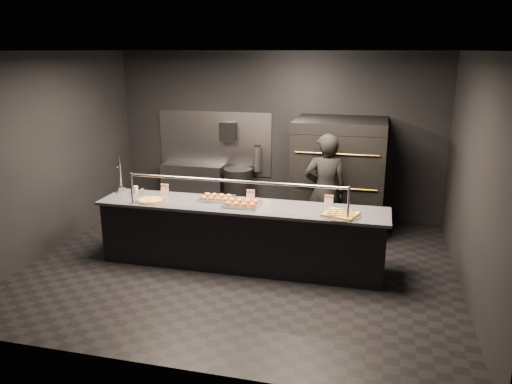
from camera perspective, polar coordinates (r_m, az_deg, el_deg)
room at (r=6.89m, az=-1.89°, el=3.23°), size 6.04×6.00×3.00m
service_counter at (r=7.14m, az=-1.74°, el=-4.97°), size 4.10×0.78×1.37m
pizza_oven at (r=8.59m, az=9.42°, el=1.96°), size 1.50×1.23×1.91m
prep_shelf at (r=9.72m, az=-7.17°, el=0.56°), size 1.20×0.35×0.90m
towel_dispenser at (r=9.33m, az=-3.20°, el=6.92°), size 0.30×0.20×0.35m
fire_extinguisher at (r=9.28m, az=0.12°, el=3.83°), size 0.14×0.14×0.51m
beer_tap at (r=7.85m, az=-15.23°, el=1.16°), size 0.15×0.21×0.58m
round_pizza at (r=7.30m, az=-11.99°, el=-0.94°), size 0.42×0.42×0.03m
slider_tray_a at (r=7.23m, az=-4.56°, el=-0.67°), size 0.51×0.40×0.08m
slider_tray_b at (r=6.95m, az=-1.64°, el=-1.30°), size 0.52×0.39×0.08m
square_pizza at (r=6.63m, az=9.66°, el=-2.52°), size 0.53×0.53×0.05m
condiment_jar at (r=7.74m, az=-13.35°, el=0.24°), size 0.17×0.07×0.11m
tent_cards at (r=7.22m, az=-1.16°, el=-0.26°), size 2.58×0.04×0.15m
trash_bin at (r=9.35m, az=-2.06°, el=0.01°), size 0.53×0.53×0.89m
worker at (r=7.77m, az=7.89°, el=0.07°), size 0.74×0.57×1.81m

